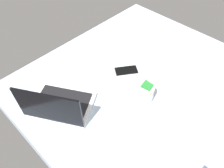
{
  "coord_description": "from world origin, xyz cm",
  "views": [
    {
      "loc": [
        -19.82,
        75.77,
        112.73
      ],
      "look_at": [
        34.54,
        19.32,
        24.0
      ],
      "focal_mm": 33.61,
      "sensor_mm": 36.0,
      "label": 1
    }
  ],
  "objects": [
    {
      "name": "bed_mattress",
      "position": [
        0.0,
        0.0,
        9.0
      ],
      "size": [
        180.0,
        140.0,
        18.0
      ],
      "primitive_type": "cube",
      "color": "silver",
      "rests_on": "ground"
    },
    {
      "name": "laptop",
      "position": [
        45.54,
        48.48,
        22.41
      ],
      "size": [
        40.11,
        36.57,
        23.0
      ],
      "rotation": [
        0.0,
        0.0,
        0.53
      ],
      "color": "silver",
      "rests_on": "bed_mattress"
    },
    {
      "name": "snack_cup",
      "position": [
        16.97,
        10.94,
        24.02
      ],
      "size": [
        9.0,
        9.0,
        13.24
      ],
      "color": "silver",
      "rests_on": "bed_mattress"
    },
    {
      "name": "cell_phone",
      "position": [
        39.47,
        1.12,
        18.4
      ],
      "size": [
        13.74,
        15.32,
        0.8
      ],
      "primitive_type": "cube",
      "rotation": [
        0.0,
        0.0,
        2.51
      ],
      "color": "black",
      "rests_on": "bed_mattress"
    }
  ]
}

